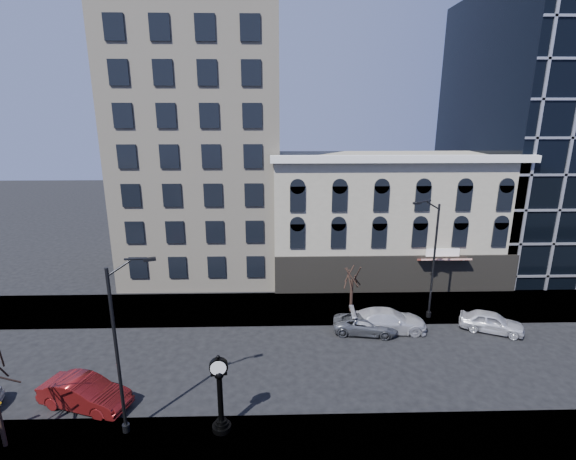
{
  "coord_description": "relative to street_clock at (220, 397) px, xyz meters",
  "views": [
    {
      "loc": [
        1.26,
        -24.03,
        15.82
      ],
      "look_at": [
        2.0,
        4.0,
        8.0
      ],
      "focal_mm": 26.0,
      "sensor_mm": 36.0,
      "label": 1
    }
  ],
  "objects": [
    {
      "name": "ground",
      "position": [
        1.69,
        6.0,
        -2.08
      ],
      "size": [
        160.0,
        160.0,
        0.0
      ],
      "primitive_type": "plane",
      "color": "black",
      "rests_on": "ground"
    },
    {
      "name": "sidewalk_far",
      "position": [
        1.69,
        14.0,
        -2.02
      ],
      "size": [
        160.0,
        6.0,
        0.12
      ],
      "primitive_type": "cube",
      "color": "gray",
      "rests_on": "ground"
    },
    {
      "name": "cream_tower",
      "position": [
        -4.43,
        24.88,
        17.24
      ],
      "size": [
        15.9,
        15.4,
        42.5
      ],
      "color": "beige",
      "rests_on": "ground"
    },
    {
      "name": "victorian_row",
      "position": [
        13.69,
        21.89,
        3.92
      ],
      "size": [
        22.6,
        11.19,
        12.5
      ],
      "color": "#A69F88",
      "rests_on": "ground"
    },
    {
      "name": "glass_office",
      "position": [
        33.69,
        26.91,
        11.92
      ],
      "size": [
        20.0,
        20.15,
        28.0
      ],
      "color": "black",
      "rests_on": "ground"
    },
    {
      "name": "street_clock",
      "position": [
        0.0,
        0.0,
        0.0
      ],
      "size": [
        0.98,
        0.98,
        4.33
      ],
      "rotation": [
        0.0,
        0.0,
        0.14
      ],
      "color": "black",
      "rests_on": "sidewalk_near"
    },
    {
      "name": "street_lamp_near",
      "position": [
        -4.23,
        0.25,
        5.18
      ],
      "size": [
        2.34,
        1.1,
        9.45
      ],
      "rotation": [
        0.0,
        0.0,
        0.37
      ],
      "color": "black",
      "rests_on": "sidewalk_near"
    },
    {
      "name": "street_lamp_far",
      "position": [
        14.32,
        11.83,
        5.43
      ],
      "size": [
        2.5,
        0.86,
        9.79
      ],
      "rotation": [
        0.0,
        0.0,
        3.38
      ],
      "color": "black",
      "rests_on": "sidewalk_far"
    },
    {
      "name": "bare_tree_far",
      "position": [
        8.96,
        13.2,
        1.39
      ],
      "size": [
        2.6,
        2.6,
        4.46
      ],
      "color": "#312018",
      "rests_on": "sidewalk_far"
    },
    {
      "name": "car_near_b",
      "position": [
        -7.85,
        2.14,
        -1.23
      ],
      "size": [
        5.43,
        3.25,
        1.69
      ],
      "primitive_type": "imported",
      "rotation": [
        0.0,
        0.0,
        1.26
      ],
      "color": "maroon",
      "rests_on": "ground"
    },
    {
      "name": "car_far_a",
      "position": [
        9.47,
        9.89,
        -1.41
      ],
      "size": [
        5.07,
        2.93,
        1.33
      ],
      "primitive_type": "imported",
      "rotation": [
        0.0,
        0.0,
        1.41
      ],
      "color": "#595B60",
      "rests_on": "ground"
    },
    {
      "name": "car_far_b",
      "position": [
        11.24,
        10.17,
        -1.25
      ],
      "size": [
        5.83,
        2.6,
        1.66
      ],
      "primitive_type": "imported",
      "rotation": [
        0.0,
        0.0,
        1.52
      ],
      "color": "silver",
      "rests_on": "ground"
    },
    {
      "name": "car_far_c",
      "position": [
        18.99,
        9.83,
        -1.31
      ],
      "size": [
        4.86,
        3.49,
        1.54
      ],
      "primitive_type": "imported",
      "rotation": [
        0.0,
        0.0,
        1.15
      ],
      "color": "silver",
      "rests_on": "ground"
    }
  ]
}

